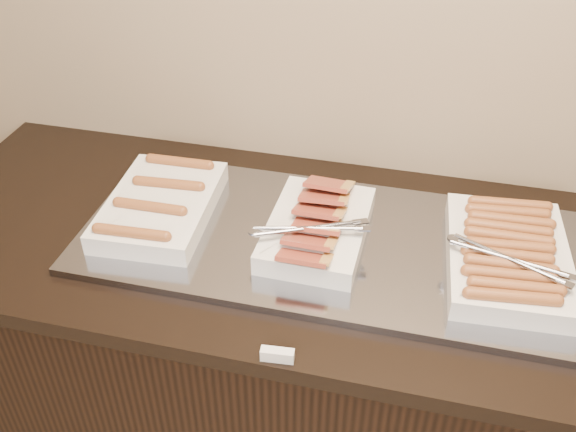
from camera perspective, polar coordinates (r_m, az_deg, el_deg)
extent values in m
cube|color=black|center=(1.84, 3.12, -14.06)|extent=(2.00, 0.70, 0.86)
cube|color=black|center=(1.52, 3.67, -3.26)|extent=(2.06, 0.76, 0.04)
cube|color=gray|center=(1.50, 4.48, -2.50)|extent=(1.20, 0.50, 0.02)
cube|color=silver|center=(1.58, -11.23, 0.91)|extent=(0.26, 0.37, 0.05)
cylinder|color=#9A512F|center=(1.46, -13.75, -1.42)|extent=(0.16, 0.03, 0.03)
cylinder|color=#9A512F|center=(1.53, -12.19, 0.83)|extent=(0.16, 0.03, 0.03)
cylinder|color=#9A512F|center=(1.60, -10.57, 2.85)|extent=(0.16, 0.04, 0.03)
cylinder|color=#9A512F|center=(1.68, -9.61, 4.75)|extent=(0.16, 0.03, 0.03)
cube|color=silver|center=(1.48, 2.63, -1.16)|extent=(0.22, 0.33, 0.05)
cube|color=#A74C36|center=(1.37, 1.46, -3.54)|extent=(0.11, 0.09, 0.04)
cube|color=#A74C36|center=(1.41, 1.86, -2.12)|extent=(0.11, 0.09, 0.04)
cube|color=#A74C36|center=(1.44, 2.67, -0.83)|extent=(0.11, 0.09, 0.04)
cube|color=#A74C36|center=(1.48, 2.75, 0.49)|extent=(0.11, 0.09, 0.04)
cube|color=#A74C36|center=(1.52, 3.14, 1.70)|extent=(0.11, 0.09, 0.04)
cube|color=#A74C36|center=(1.56, 3.63, 2.83)|extent=(0.11, 0.09, 0.04)
cube|color=silver|center=(1.48, 18.92, -3.50)|extent=(0.28, 0.40, 0.05)
cylinder|color=#9A512F|center=(1.34, 19.34, -6.79)|extent=(0.17, 0.04, 0.03)
cylinder|color=#9A512F|center=(1.36, 19.64, -5.92)|extent=(0.17, 0.04, 0.03)
cylinder|color=#9A512F|center=(1.39, 19.06, -4.97)|extent=(0.17, 0.04, 0.03)
cylinder|color=#9A512F|center=(1.41, 19.21, -4.14)|extent=(0.17, 0.03, 0.03)
cylinder|color=#9A512F|center=(1.44, 18.92, -3.29)|extent=(0.17, 0.04, 0.03)
cylinder|color=#9A512F|center=(1.46, 19.10, -2.53)|extent=(0.17, 0.04, 0.03)
cylinder|color=#9A512F|center=(1.49, 19.07, -1.76)|extent=(0.17, 0.03, 0.03)
cylinder|color=#9A512F|center=(1.51, 19.01, -1.02)|extent=(0.17, 0.03, 0.03)
cylinder|color=#9A512F|center=(1.54, 19.26, -0.35)|extent=(0.17, 0.03, 0.03)
cylinder|color=#9A512F|center=(1.57, 18.96, 0.38)|extent=(0.17, 0.04, 0.03)
cylinder|color=#9A512F|center=(1.59, 19.13, 1.02)|extent=(0.17, 0.04, 0.03)
cube|color=silver|center=(1.25, -0.95, -12.24)|extent=(0.07, 0.03, 0.03)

